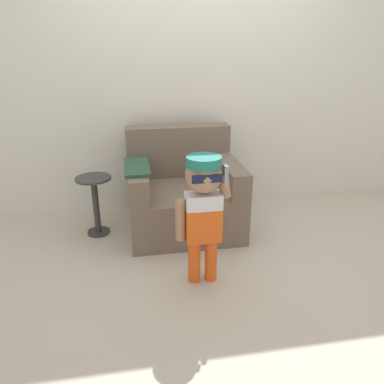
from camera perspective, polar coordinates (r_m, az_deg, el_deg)
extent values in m
plane|color=#BCB29E|center=(3.53, 2.40, -5.08)|extent=(10.00, 10.00, 0.00)
cube|color=silver|center=(3.74, 0.74, 17.24)|extent=(10.00, 0.05, 2.60)
cube|color=#6B5B4C|center=(3.41, -1.27, -2.35)|extent=(0.97, 0.90, 0.40)
cube|color=#6B5B4C|center=(3.58, -2.17, 6.32)|extent=(0.97, 0.21, 0.48)
cube|color=#6B5B4C|center=(3.17, -8.27, 1.61)|extent=(0.16, 0.69, 0.23)
cube|color=#6B5B4C|center=(3.28, 5.96, 2.45)|extent=(0.16, 0.69, 0.23)
cube|color=#284C38|center=(3.12, -8.39, 3.80)|extent=(0.20, 0.49, 0.03)
cylinder|color=#E05119|center=(2.69, 0.34, -10.42)|extent=(0.09, 0.09, 0.33)
cylinder|color=#E05119|center=(2.71, 2.90, -10.17)|extent=(0.09, 0.09, 0.33)
cube|color=#E05119|center=(2.56, 1.69, -4.88)|extent=(0.24, 0.14, 0.24)
cube|color=silver|center=(2.48, 1.74, -1.33)|extent=(0.24, 0.14, 0.10)
sphere|color=#997051|center=(2.42, 1.79, 2.62)|extent=(0.24, 0.24, 0.24)
cylinder|color=#1E7066|center=(2.39, 1.81, 4.67)|extent=(0.23, 0.23, 0.07)
cube|color=#1E7066|center=(2.50, 1.30, 4.87)|extent=(0.14, 0.11, 0.01)
cube|color=#0F1433|center=(2.31, 2.34, 2.02)|extent=(0.19, 0.01, 0.05)
cylinder|color=#997051|center=(2.51, -1.77, -4.28)|extent=(0.07, 0.07, 0.29)
cylinder|color=#997051|center=(2.48, 4.96, 1.01)|extent=(0.10, 0.07, 0.18)
cube|color=gray|center=(2.43, 5.08, 2.66)|extent=(0.02, 0.07, 0.13)
cylinder|color=#333333|center=(3.50, -14.03, -5.90)|extent=(0.20, 0.20, 0.02)
cylinder|color=#333333|center=(3.39, -14.41, -2.20)|extent=(0.05, 0.05, 0.51)
cylinder|color=#333333|center=(3.29, -14.83, 2.03)|extent=(0.30, 0.30, 0.02)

